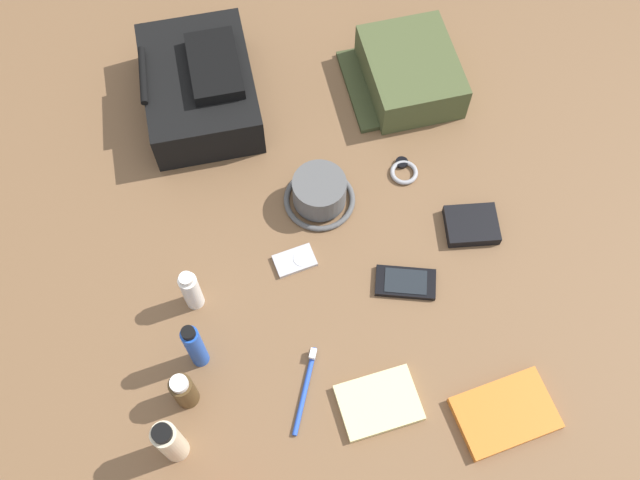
# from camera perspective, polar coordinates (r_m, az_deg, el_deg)

# --- Properties ---
(ground_plane) EXTENTS (2.64, 2.02, 0.02)m
(ground_plane) POSITION_cam_1_polar(r_m,az_deg,el_deg) (1.56, 0.00, -0.83)
(ground_plane) COLOR brown
(ground_plane) RESTS_ON ground
(backpack) EXTENTS (0.35, 0.26, 0.14)m
(backpack) POSITION_cam_1_polar(r_m,az_deg,el_deg) (1.72, -9.24, 11.63)
(backpack) COLOR black
(backpack) RESTS_ON ground_plane
(toiletry_pouch) EXTENTS (0.26, 0.26, 0.09)m
(toiletry_pouch) POSITION_cam_1_polar(r_m,az_deg,el_deg) (1.75, 6.88, 12.75)
(toiletry_pouch) COLOR #47512D
(toiletry_pouch) RESTS_ON ground_plane
(bucket_hat) EXTENTS (0.16, 0.16, 0.08)m
(bucket_hat) POSITION_cam_1_polar(r_m,az_deg,el_deg) (1.57, -0.05, 3.66)
(bucket_hat) COLOR #545454
(bucket_hat) RESTS_ON ground_plane
(lotion_bottle) EXTENTS (0.05, 0.05, 0.16)m
(lotion_bottle) POSITION_cam_1_polar(r_m,az_deg,el_deg) (1.37, -11.54, -15.06)
(lotion_bottle) COLOR beige
(lotion_bottle) RESTS_ON ground_plane
(cologne_bottle) EXTENTS (0.04, 0.04, 0.11)m
(cologne_bottle) POSITION_cam_1_polar(r_m,az_deg,el_deg) (1.41, -10.51, -11.40)
(cologne_bottle) COLOR #473319
(cologne_bottle) RESTS_ON ground_plane
(deodorant_spray) EXTENTS (0.03, 0.03, 0.16)m
(deodorant_spray) POSITION_cam_1_polar(r_m,az_deg,el_deg) (1.41, -9.67, -8.12)
(deodorant_spray) COLOR blue
(deodorant_spray) RESTS_ON ground_plane
(toothpaste_tube) EXTENTS (0.04, 0.04, 0.12)m
(toothpaste_tube) POSITION_cam_1_polar(r_m,az_deg,el_deg) (1.47, -9.96, -3.86)
(toothpaste_tube) COLOR white
(toothpaste_tube) RESTS_ON ground_plane
(paperback_novel) EXTENTS (0.16, 0.20, 0.02)m
(paperback_novel) POSITION_cam_1_polar(r_m,az_deg,el_deg) (1.47, 14.14, -12.90)
(paperback_novel) COLOR orange
(paperback_novel) RESTS_ON ground_plane
(cell_phone) EXTENTS (0.09, 0.14, 0.01)m
(cell_phone) POSITION_cam_1_polar(r_m,az_deg,el_deg) (1.52, 6.64, -3.28)
(cell_phone) COLOR black
(cell_phone) RESTS_ON ground_plane
(media_player) EXTENTS (0.07, 0.09, 0.01)m
(media_player) POSITION_cam_1_polar(r_m,az_deg,el_deg) (1.53, -1.96, -1.61)
(media_player) COLOR #B7B7BC
(media_player) RESTS_ON ground_plane
(wristwatch) EXTENTS (0.07, 0.06, 0.01)m
(wristwatch) POSITION_cam_1_polar(r_m,az_deg,el_deg) (1.64, 6.50, 5.33)
(wristwatch) COLOR #99999E
(wristwatch) RESTS_ON ground_plane
(toothbrush) EXTENTS (0.17, 0.07, 0.02)m
(toothbrush) POSITION_cam_1_polar(r_m,az_deg,el_deg) (1.44, -1.09, -11.19)
(toothbrush) COLOR blue
(toothbrush) RESTS_ON ground_plane
(wallet) EXTENTS (0.10, 0.12, 0.02)m
(wallet) POSITION_cam_1_polar(r_m,az_deg,el_deg) (1.59, 11.61, 1.30)
(wallet) COLOR black
(wallet) RESTS_ON ground_plane
(notepad) EXTENTS (0.13, 0.16, 0.02)m
(notepad) POSITION_cam_1_polar(r_m,az_deg,el_deg) (1.44, 4.58, -12.46)
(notepad) COLOR beige
(notepad) RESTS_ON ground_plane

